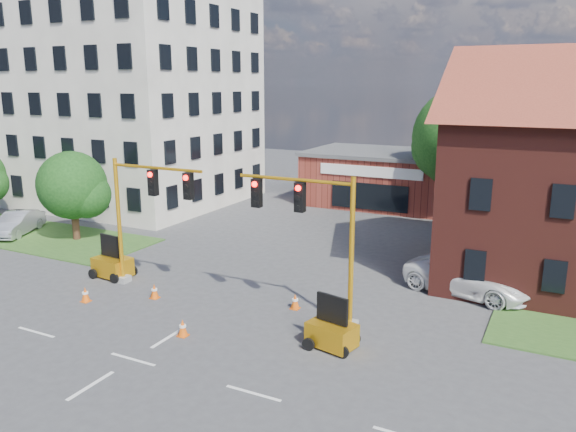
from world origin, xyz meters
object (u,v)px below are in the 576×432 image
object	(u,v)px
trailer_west	(113,265)
trailer_east	(332,332)
pickup_white	(470,277)
signal_mast_west	(144,209)
signal_mast_east	(313,230)

from	to	relation	value
trailer_west	trailer_east	world-z (taller)	trailer_west
pickup_white	signal_mast_west	bearing A→B (deg)	127.27
trailer_west	pickup_white	size ratio (longest dim) A/B	0.35
signal_mast_west	trailer_west	size ratio (longest dim) A/B	2.93
signal_mast_west	signal_mast_east	distance (m)	8.71
signal_mast_west	trailer_east	world-z (taller)	signal_mast_west
trailer_west	trailer_east	xyz separation A→B (m)	(12.97, -2.22, -0.04)
signal_mast_west	pickup_white	size ratio (longest dim) A/B	1.04
trailer_west	pickup_white	xyz separation A→B (m)	(16.61, 5.83, 0.17)
signal_mast_west	signal_mast_east	world-z (taller)	same
trailer_east	pickup_white	distance (m)	8.83
trailer_west	signal_mast_west	bearing A→B (deg)	-1.25
signal_mast_west	trailer_east	distance (m)	11.03
signal_mast_west	pickup_white	xyz separation A→B (m)	(13.99, 6.16, -3.09)
signal_mast_west	pickup_white	bearing A→B (deg)	23.76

